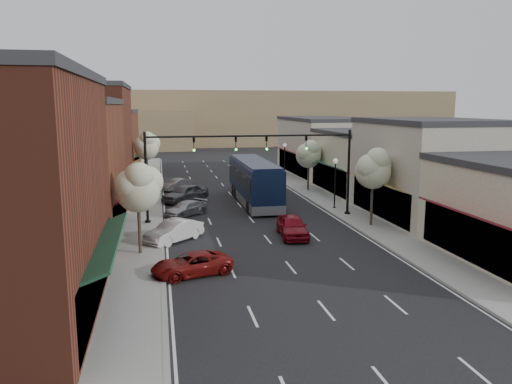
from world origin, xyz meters
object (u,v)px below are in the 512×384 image
tree_right_far (309,153)px  tree_left_far (147,145)px  signal_mast_left (178,163)px  parked_car_b (174,231)px  lamp_post_far (285,155)px  tree_left_near (139,186)px  parked_car_a (192,264)px  tree_right_near (374,168)px  red_hatchback (292,226)px  signal_mast_right (321,160)px  coach_bus (254,181)px  parked_car_d (185,193)px  parked_car_e (177,185)px  lamp_post_near (335,175)px  parked_car_c (186,209)px

tree_right_far → tree_left_far: 17.66m
tree_left_far → signal_mast_left: bearing=-81.7°
tree_left_far → parked_car_b: tree_left_far is taller
lamp_post_far → parked_car_b: size_ratio=1.02×
tree_left_near → parked_car_a: size_ratio=1.32×
tree_right_near → parked_car_b: size_ratio=1.37×
parked_car_a → red_hatchback: bearing=115.4°
tree_right_far → lamp_post_far: size_ratio=1.22×
signal_mast_right → coach_bus: size_ratio=0.64×
tree_right_far → parked_car_d: tree_right_far is taller
lamp_post_far → parked_car_b: bearing=-119.0°
coach_bus → parked_car_a: size_ratio=3.00×
tree_right_near → parked_car_e: tree_right_near is taller
parked_car_b → tree_right_near: bearing=51.3°
tree_right_near → parked_car_d: size_ratio=1.23×
tree_left_near → parked_car_b: (2.05, 2.75, -3.51)m
lamp_post_near → red_hatchback: 10.37m
signal_mast_right → red_hatchback: (-3.82, -5.65, -3.87)m
tree_right_near → parked_car_a: (-13.85, -8.12, -3.85)m
parked_car_a → parked_car_d: (0.78, 20.66, 0.22)m
lamp_post_near → parked_car_a: lamp_post_near is taller
lamp_post_far → parked_car_a: size_ratio=1.03×
lamp_post_near → parked_car_d: size_ratio=0.92×
tree_right_far → parked_car_c: bearing=-144.8°
signal_mast_left → parked_car_e: bearing=88.5°
coach_bus → parked_car_a: bearing=-110.2°
tree_left_far → red_hatchback: tree_left_far is taller
tree_left_far → red_hatchback: bearing=-66.9°
signal_mast_right → parked_car_a: bearing=-132.4°
lamp_post_far → parked_car_d: lamp_post_far is taller
parked_car_b → signal_mast_right: bearing=70.5°
tree_right_near → lamp_post_far: tree_right_near is taller
tree_left_far → coach_bus: size_ratio=0.47×
tree_left_far → red_hatchback: size_ratio=1.39×
coach_bus → parked_car_c: (-6.52, -4.16, -1.46)m
tree_right_near → signal_mast_left: bearing=163.8°
lamp_post_far → parked_car_e: lamp_post_far is taller
lamp_post_near → parked_car_c: bearing=179.9°
tree_right_far → tree_left_near: size_ratio=0.95×
tree_left_far → parked_car_e: bearing=-42.7°
coach_bus → parked_car_b: coach_bus is taller
tree_right_far → parked_car_e: size_ratio=1.46×
red_hatchback → parked_car_b: size_ratio=1.02×
parked_car_b → parked_car_e: (0.97, 20.46, -0.10)m
tree_right_near → parked_car_b: tree_right_near is taller
parked_car_a → parked_car_d: size_ratio=0.89×
tree_left_near → red_hatchback: tree_left_near is taller
lamp_post_near → signal_mast_left: bearing=-169.4°
parked_car_d → tree_left_near: bearing=-52.5°
signal_mast_right → parked_car_c: (-10.63, 2.53, -4.04)m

